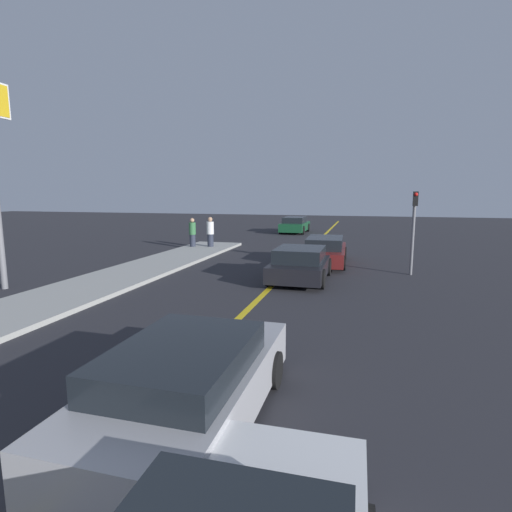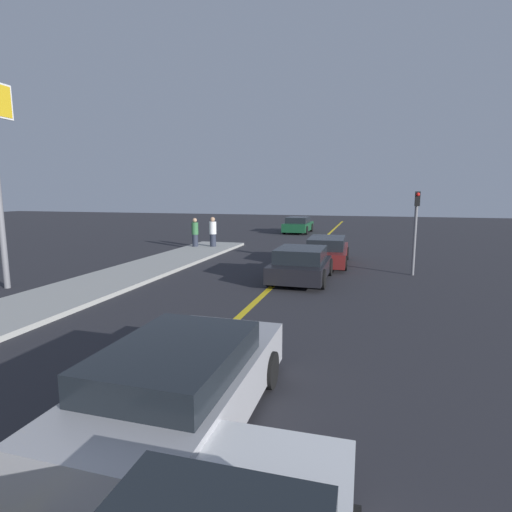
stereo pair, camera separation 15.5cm
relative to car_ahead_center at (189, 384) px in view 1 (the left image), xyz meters
name	(u,v)px [view 1 (the left image)]	position (x,y,z in m)	size (l,w,h in m)	color
road_center_line	(294,265)	(-0.82, 12.85, -0.61)	(0.20, 60.00, 0.01)	gold
sidewalk_left	(99,284)	(-6.62, 6.90, -0.54)	(2.82, 24.10, 0.14)	#9E9E99
car_ahead_center	(189,384)	(0.00, 0.00, 0.00)	(1.97, 4.29, 1.25)	#9E9EA3
car_far_distant	(300,264)	(-0.02, 9.69, -0.01)	(2.02, 3.80, 1.24)	black
car_parked_left_lot	(325,251)	(0.51, 13.49, -0.01)	(2.00, 4.64, 1.25)	maroon
car_oncoming_far	(295,225)	(-3.37, 27.78, 0.03)	(2.03, 4.29, 1.30)	#144728
pedestrian_near_curb	(192,232)	(-7.43, 16.55, 0.35)	(0.39, 0.39, 1.65)	#282D3D
pedestrian_mid_group	(210,232)	(-6.43, 16.83, 0.38)	(0.41, 0.41, 1.71)	#282D3D
traffic_light	(414,223)	(4.04, 11.86, 1.44)	(0.18, 0.40, 3.27)	slate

